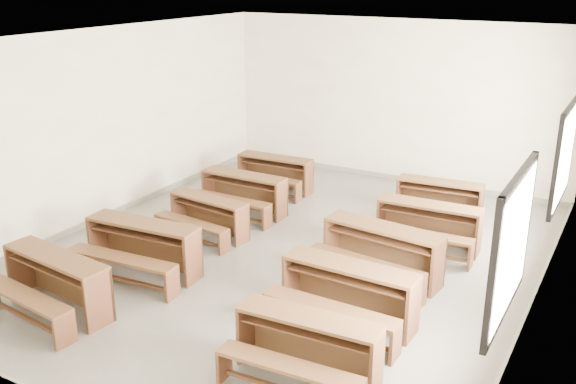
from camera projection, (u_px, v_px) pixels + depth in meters
The scene contains 11 objects.
room at pixel (294, 116), 8.93m from camera, with size 8.50×8.50×3.20m.
desk_set_0 at pixel (54, 279), 7.97m from camera, with size 1.71×1.02×0.73m.
desk_set_1 at pixel (141, 244), 8.96m from camera, with size 1.74×1.00×0.75m.
desk_set_2 at pixel (207, 214), 10.27m from camera, with size 1.46×0.86×0.63m.
desk_set_3 at pixel (243, 191), 11.21m from camera, with size 1.56×0.81×0.70m.
desk_set_4 at pixel (274, 171), 12.37m from camera, with size 1.51×0.83×0.67m.
desk_set_5 at pixel (307, 343), 6.65m from camera, with size 1.58×0.88×0.69m.
desk_set_6 at pixel (347, 290), 7.68m from camera, with size 1.68×0.90×0.75m.
desk_set_7 at pixel (381, 249), 8.80m from camera, with size 1.76×1.04×0.76m.
desk_set_8 at pixel (428, 223), 9.79m from camera, with size 1.60×0.88×0.70m.
desk_set_9 at pixel (439, 197), 11.00m from camera, with size 1.50×0.87×0.65m.
Camera 1 is at (4.35, -7.68, 4.07)m, focal length 40.00 mm.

